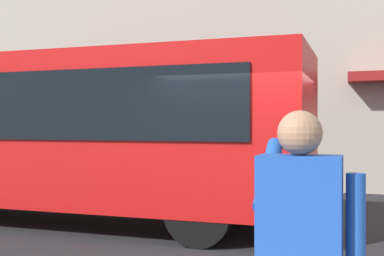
% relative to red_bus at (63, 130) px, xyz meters
% --- Properties ---
extents(ground_plane, '(60.00, 60.00, 0.00)m').
position_rel_red_bus_xyz_m(ground_plane, '(-3.65, 0.72, -1.68)').
color(ground_plane, '#232326').
extents(red_bus, '(9.05, 2.54, 3.08)m').
position_rel_red_bus_xyz_m(red_bus, '(0.00, 0.00, 0.00)').
color(red_bus, red).
rests_on(red_bus, ground_plane).
extents(pedestrian_photographer, '(0.53, 0.52, 1.70)m').
position_rel_red_bus_xyz_m(pedestrian_photographer, '(-4.99, 5.47, -0.54)').
color(pedestrian_photographer, '#1E2347').
rests_on(pedestrian_photographer, sidewalk_curb).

